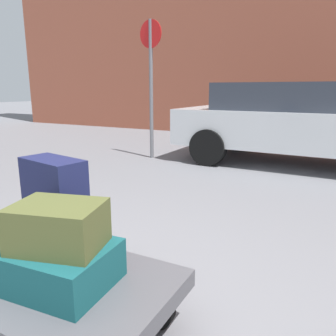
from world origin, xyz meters
name	(u,v)px	position (x,y,z in m)	size (l,w,h in m)	color
ground_plane	(66,335)	(0.00, 0.00, 0.00)	(60.00, 60.00, 0.00)	slate
luggage_cart	(63,291)	(0.00, 0.00, 0.27)	(1.17, 0.83, 0.34)	#4C4C51
suitcase_teal_rear_left	(61,266)	(0.04, -0.03, 0.44)	(0.50, 0.44, 0.21)	#144C51
suitcase_navy_center	(55,203)	(-0.31, 0.28, 0.62)	(0.42, 0.21, 0.56)	#191E47
duffel_bag_olive_topmost_pile	(58,226)	(0.04, -0.03, 0.66)	(0.43, 0.32, 0.22)	#4C5128
parked_car	(300,122)	(0.53, 5.14, 0.76)	(4.33, 1.99, 1.42)	silver
no_parking_sign	(151,75)	(-2.07, 4.45, 1.56)	(0.50, 0.11, 2.54)	slate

